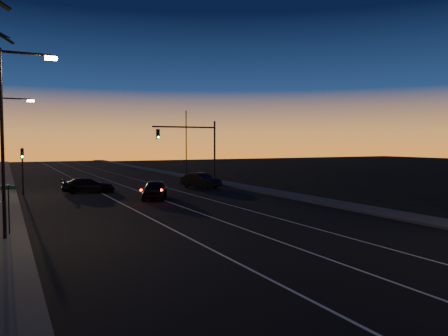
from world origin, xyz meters
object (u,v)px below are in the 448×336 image
signal_mast (195,142)px  lead_car (155,190)px  right_car (201,180)px  cross_car (89,185)px

signal_mast → lead_car: bearing=-131.0°
signal_mast → right_car: signal_mast is taller
lead_car → cross_car: size_ratio=1.06×
signal_mast → cross_car: size_ratio=1.41×
lead_car → right_car: (6.99, 6.37, -0.01)m
lead_car → signal_mast: bearing=49.0°
right_car → cross_car: size_ratio=0.97×
signal_mast → lead_car: size_ratio=1.33×
right_car → signal_mast: bearing=89.5°
lead_car → cross_car: bearing=120.7°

